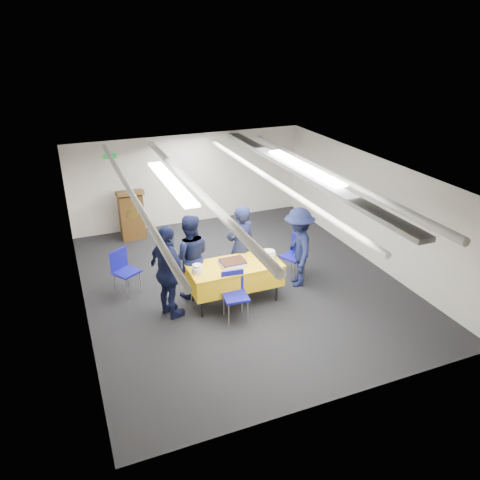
% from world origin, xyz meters
% --- Properties ---
extents(ground, '(7.00, 7.00, 0.00)m').
position_xyz_m(ground, '(0.00, 0.00, 0.00)').
color(ground, black).
rests_on(ground, ground).
extents(room_shell, '(6.00, 7.00, 2.30)m').
position_xyz_m(room_shell, '(0.09, 0.41, 1.81)').
color(room_shell, silver).
rests_on(room_shell, ground).
extents(serving_table, '(1.70, 0.81, 0.77)m').
position_xyz_m(serving_table, '(-0.36, -0.59, 0.56)').
color(serving_table, black).
rests_on(serving_table, ground).
extents(sheet_cake, '(0.48, 0.37, 0.09)m').
position_xyz_m(sheet_cake, '(-0.39, -0.57, 0.81)').
color(sheet_cake, white).
rests_on(sheet_cake, serving_table).
extents(plate_stack_left, '(0.20, 0.20, 0.16)m').
position_xyz_m(plate_stack_left, '(-1.08, -0.64, 0.84)').
color(plate_stack_left, white).
rests_on(plate_stack_left, serving_table).
extents(plate_stack_right, '(0.23, 0.23, 0.18)m').
position_xyz_m(plate_stack_right, '(0.32, -0.64, 0.85)').
color(plate_stack_right, white).
rests_on(plate_stack_right, serving_table).
extents(podium, '(0.62, 0.53, 1.25)m').
position_xyz_m(podium, '(-1.60, 3.05, 0.61)').
color(podium, brown).
rests_on(podium, ground).
extents(chair_near, '(0.46, 0.46, 0.87)m').
position_xyz_m(chair_near, '(-0.55, -1.05, 0.53)').
color(chair_near, gray).
rests_on(chair_near, ground).
extents(chair_right, '(0.55, 0.55, 0.87)m').
position_xyz_m(chair_right, '(1.18, -0.11, 0.53)').
color(chair_right, gray).
rests_on(chair_right, ground).
extents(chair_left, '(0.58, 0.58, 0.87)m').
position_xyz_m(chair_left, '(-2.21, 0.54, 0.53)').
color(chair_left, gray).
rests_on(chair_left, ground).
extents(sailor_a, '(0.66, 0.48, 1.69)m').
position_xyz_m(sailor_a, '(-0.04, -0.08, 0.84)').
color(sailor_a, black).
rests_on(sailor_a, ground).
extents(sailor_b, '(0.92, 0.80, 1.64)m').
position_xyz_m(sailor_b, '(-1.05, -0.08, 0.82)').
color(sailor_b, black).
rests_on(sailor_b, ground).
extents(sailor_c, '(0.74, 1.09, 1.73)m').
position_xyz_m(sailor_c, '(-1.58, -0.61, 0.86)').
color(sailor_c, black).
rests_on(sailor_c, ground).
extents(sailor_d, '(0.89, 1.17, 1.60)m').
position_xyz_m(sailor_d, '(1.02, -0.44, 0.80)').
color(sailor_d, black).
rests_on(sailor_d, ground).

